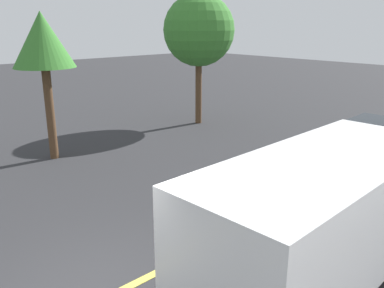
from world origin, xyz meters
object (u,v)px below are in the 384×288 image
at_px(car_silver_behind_van, 377,150).
at_px(tree_centre_verge, 199,31).
at_px(white_van, 320,213).
at_px(tree_left_verge, 43,42).

bearing_deg(car_silver_behind_van, tree_centre_verge, 84.93).
xyz_separation_m(white_van, tree_left_verge, (-0.45, 9.13, 2.35)).
relative_size(white_van, tree_left_verge, 1.17).
xyz_separation_m(white_van, tree_centre_verge, (6.20, 9.46, 2.59)).
distance_m(tree_left_verge, tree_centre_verge, 6.66).
height_order(white_van, tree_centre_verge, tree_centre_verge).
distance_m(white_van, car_silver_behind_van, 5.70).
relative_size(car_silver_behind_van, tree_centre_verge, 0.76).
distance_m(white_van, tree_centre_verge, 11.60).
bearing_deg(white_van, tree_centre_verge, 56.75).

